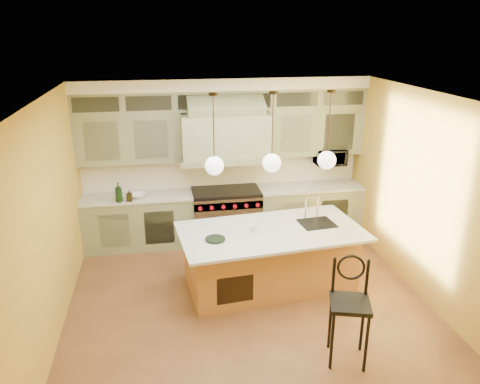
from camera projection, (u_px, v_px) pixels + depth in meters
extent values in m
plane|color=#55361D|center=(249.00, 303.00, 6.63)|extent=(5.00, 5.00, 0.00)
plane|color=white|center=(250.00, 97.00, 5.66)|extent=(5.00, 5.00, 0.00)
plane|color=gold|center=(223.00, 158.00, 8.46)|extent=(5.00, 0.00, 5.00)
plane|color=gold|center=(308.00, 319.00, 3.82)|extent=(5.00, 0.00, 5.00)
plane|color=gold|center=(50.00, 221.00, 5.73)|extent=(0.00, 5.00, 5.00)
plane|color=gold|center=(424.00, 197.00, 6.55)|extent=(0.00, 5.00, 5.00)
cube|color=gray|center=(139.00, 222.00, 8.24)|extent=(1.90, 0.65, 0.90)
cube|color=gray|center=(308.00, 210.00, 8.75)|extent=(1.90, 0.65, 0.90)
cube|color=silver|center=(137.00, 197.00, 8.08)|extent=(1.90, 0.68, 0.04)
cube|color=silver|center=(309.00, 187.00, 8.59)|extent=(1.90, 0.68, 0.04)
cube|color=white|center=(223.00, 171.00, 8.52)|extent=(5.00, 0.04, 0.56)
cube|color=gray|center=(129.00, 138.00, 7.87)|extent=(1.75, 0.35, 0.85)
cube|color=gray|center=(313.00, 131.00, 8.41)|extent=(1.75, 0.35, 0.85)
cube|color=gray|center=(225.00, 135.00, 7.97)|extent=(1.50, 0.70, 0.75)
cube|color=#727757|center=(226.00, 158.00, 8.10)|extent=(1.60, 0.76, 0.10)
cube|color=#333833|center=(224.00, 100.00, 7.94)|extent=(5.00, 0.35, 0.35)
cube|color=white|center=(223.00, 83.00, 7.83)|extent=(5.00, 0.47, 0.20)
cube|color=silver|center=(226.00, 216.00, 8.47)|extent=(1.20, 0.70, 0.90)
cube|color=black|center=(226.00, 191.00, 8.31)|extent=(1.20, 0.70, 0.06)
cube|color=silver|center=(229.00, 206.00, 8.06)|extent=(1.20, 0.06, 0.14)
cube|color=#AF733E|center=(269.00, 258.00, 6.96)|extent=(2.49, 1.37, 0.88)
cube|color=silver|center=(271.00, 232.00, 6.76)|extent=(2.77, 1.64, 0.04)
cube|color=black|center=(317.00, 225.00, 7.00)|extent=(0.56, 0.50, 0.05)
cylinder|color=black|center=(332.00, 341.00, 5.25)|extent=(0.04, 0.04, 0.73)
cylinder|color=black|center=(366.00, 344.00, 5.20)|extent=(0.04, 0.04, 0.73)
cylinder|color=black|center=(330.00, 322.00, 5.60)|extent=(0.04, 0.04, 0.73)
cylinder|color=black|center=(362.00, 324.00, 5.55)|extent=(0.04, 0.04, 0.73)
cube|color=black|center=(350.00, 304.00, 5.27)|extent=(0.56, 0.56, 0.05)
torus|color=black|center=(351.00, 267.00, 5.33)|extent=(0.31, 0.12, 0.32)
imported|color=black|center=(330.00, 157.00, 8.55)|extent=(0.54, 0.37, 0.30)
imported|color=black|center=(119.00, 192.00, 7.74)|extent=(0.14, 0.14, 0.33)
imported|color=black|center=(129.00, 195.00, 7.79)|extent=(0.10, 0.10, 0.20)
imported|color=white|center=(139.00, 196.00, 7.98)|extent=(0.30, 0.30, 0.07)
imported|color=white|center=(254.00, 228.00, 6.70)|extent=(0.12, 0.12, 0.11)
cylinder|color=#2D2319|center=(213.00, 94.00, 6.01)|extent=(0.12, 0.12, 0.03)
cylinder|color=#2D2319|center=(214.00, 128.00, 6.16)|extent=(0.02, 0.02, 0.93)
sphere|color=white|center=(214.00, 166.00, 6.34)|extent=(0.26, 0.26, 0.26)
cylinder|color=#2D2319|center=(273.00, 93.00, 6.15)|extent=(0.12, 0.12, 0.03)
cylinder|color=#2D2319|center=(273.00, 126.00, 6.30)|extent=(0.02, 0.02, 0.93)
sphere|color=white|center=(272.00, 163.00, 6.47)|extent=(0.26, 0.26, 0.26)
cylinder|color=#2D2319|center=(331.00, 91.00, 6.28)|extent=(0.12, 0.12, 0.03)
cylinder|color=#2D2319|center=(329.00, 124.00, 6.43)|extent=(0.02, 0.02, 0.93)
sphere|color=white|center=(327.00, 160.00, 6.60)|extent=(0.26, 0.26, 0.26)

